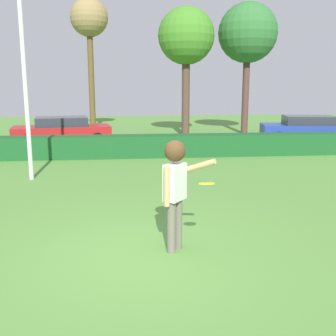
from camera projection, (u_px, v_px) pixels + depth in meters
name	position (u px, v px, depth m)	size (l,w,h in m)	color
ground_plane	(143.00, 256.00, 6.30)	(60.00, 60.00, 0.00)	#588E3C
person	(175.00, 182.00, 6.30)	(0.84, 0.46, 1.79)	#6A6659
frisbee	(207.00, 184.00, 6.00)	(0.24, 0.24, 0.07)	yellow
lamppost	(23.00, 52.00, 10.78)	(0.24, 0.24, 6.32)	silver
hedge_row	(132.00, 146.00, 14.98)	(24.12, 0.90, 0.80)	#1A5325
parked_car_red	(62.00, 130.00, 17.91)	(4.42, 2.35, 1.25)	#B21E1E
parked_car_blue	(308.00, 128.00, 18.63)	(4.44, 2.46, 1.25)	#263FA5
willow_tree	(186.00, 38.00, 20.18)	(2.84, 2.84, 6.47)	#513A2F
birch_tree	(248.00, 34.00, 21.27)	(3.12, 3.12, 6.90)	brown
bare_elm_tree	(89.00, 22.00, 22.14)	(2.07, 2.07, 7.30)	brown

